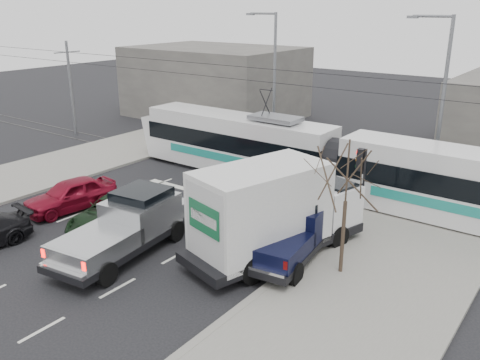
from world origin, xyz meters
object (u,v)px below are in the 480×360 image
Objects in this scene: street_lamp_far at (272,73)px; navy_pickup at (295,229)px; tram at (338,163)px; box_truck at (274,212)px; traffic_signal at (361,171)px; red_car at (71,194)px; street_lamp_near at (440,94)px; bare_tree at (347,178)px; silver_pickup at (129,224)px; green_car at (114,212)px.

street_lamp_far is 16.80m from navy_pickup.
tram is 4.38× the size of navy_pickup.
box_truck is at bearing -150.56° from navy_pickup.
box_truck is (8.95, -13.68, -3.24)m from street_lamp_far.
box_truck is (-1.71, -4.18, -0.87)m from traffic_signal.
red_car is (-10.53, -1.70, -1.11)m from box_truck.
box_truck is at bearing -102.32° from street_lamp_near.
box_truck is 1.79× the size of red_car.
box_truck is (-2.84, -0.18, -1.92)m from bare_tree.
silver_pickup is (-7.68, -3.23, -2.62)m from bare_tree.
tram is at bearing 96.20° from navy_pickup.
navy_pickup is at bearing 19.85° from red_car.
red_car is at bearing -134.34° from street_lamp_near.
traffic_signal is 0.40× the size of street_lamp_far.
bare_tree reaches higher than tram.
red_car is (-13.36, -1.88, -3.03)m from bare_tree.
tram is at bearing 112.91° from box_truck.
box_truck is at bearing -176.35° from bare_tree.
street_lamp_far is 16.23m from green_car.
street_lamp_far is at bearing 170.13° from street_lamp_near.
box_truck is at bearing 25.16° from silver_pickup.
traffic_signal is at bearing -96.41° from street_lamp_near.
street_lamp_far reaches higher than red_car.
street_lamp_near is 17.28m from green_car.
street_lamp_near reaches higher than traffic_signal.
street_lamp_far is at bearing 138.98° from box_truck.
green_car is (-2.40, 1.20, -0.49)m from silver_pickup.
street_lamp_far reaches higher than tram.
red_car is at bearing -175.74° from navy_pickup.
box_truck is at bearing -82.28° from tram.
green_car is at bearing -149.94° from box_truck.
silver_pickup is at bearing -42.33° from green_car.
tram is (8.01, -6.14, -3.30)m from street_lamp_far.
green_car is at bearing -123.30° from tram.
street_lamp_far is (-10.66, 9.50, 2.37)m from traffic_signal.
tram reaches higher than silver_pickup.
navy_pickup is 1.28× the size of red_car.
street_lamp_near is (-0.29, 11.50, 1.32)m from bare_tree.
traffic_signal is at bearing 18.16° from green_car.
traffic_signal reaches higher than silver_pickup.
street_lamp_far reaches higher than box_truck.
bare_tree is 10.75m from green_car.
street_lamp_near is 6.34m from tram.
red_car is at bearing 161.78° from green_car.
traffic_signal is 14.47m from street_lamp_far.
tram reaches higher than red_car.
green_car is 1.11× the size of red_car.
green_car is (-7.25, -1.84, -1.18)m from box_truck.
street_lamp_near is at bearing 54.36° from red_car.
bare_tree is 13.83m from red_car.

